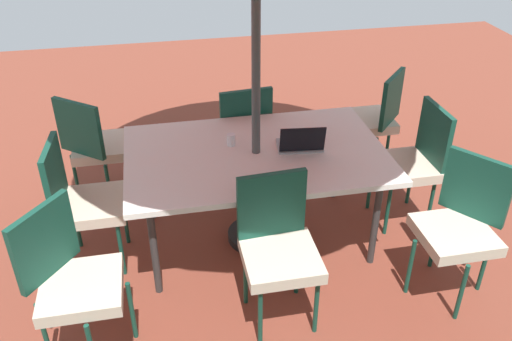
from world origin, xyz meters
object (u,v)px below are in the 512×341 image
object	(u,v)px
chair_east	(82,199)
chair_northwest	(461,223)
dining_table	(256,158)
chair_northeast	(71,277)
cup	(231,140)
chair_north	(278,245)
laptop	(301,143)
chair_southeast	(96,143)
chair_south	(242,130)
chair_southwest	(373,116)
chair_west	(413,159)

from	to	relation	value
chair_east	chair_northwest	bearing A→B (deg)	-103.37
dining_table	chair_northeast	xyz separation A→B (m)	(1.24, 0.82, -0.17)
chair_northwest	cup	bearing A→B (deg)	-160.78
cup	chair_north	bearing A→B (deg)	98.75
laptop	chair_southeast	bearing A→B (deg)	-21.96
chair_northeast	cup	size ratio (longest dim) A/B	11.24
laptop	chair_northeast	bearing A→B (deg)	33.39
chair_south	chair_southeast	distance (m)	1.21
chair_southwest	chair_west	xyz separation A→B (m)	(-0.02, 0.78, 0.00)
chair_south	chair_northwest	bearing A→B (deg)	120.70
chair_southwest	chair_south	bearing A→B (deg)	-46.16
dining_table	chair_southeast	xyz separation A→B (m)	(1.18, -0.79, -0.17)
chair_west	chair_north	distance (m)	1.51
dining_table	chair_south	bearing A→B (deg)	-92.43
chair_southeast	chair_southwest	xyz separation A→B (m)	(-2.42, -0.03, 0.00)
chair_southwest	chair_northeast	bearing A→B (deg)	-14.08
dining_table	chair_southeast	distance (m)	1.43
chair_northeast	chair_southeast	bearing A→B (deg)	35.10
chair_east	laptop	xyz separation A→B (m)	(-1.56, 0.01, 0.27)
dining_table	chair_northwest	world-z (taller)	chair_northwest
chair_east	chair_northwest	distance (m)	2.56
chair_south	chair_northeast	bearing A→B (deg)	45.60
chair_south	chair_east	world-z (taller)	same
chair_north	dining_table	bearing A→B (deg)	84.80
chair_southeast	laptop	world-z (taller)	laptop
chair_southeast	chair_southwest	distance (m)	2.42
chair_east	cup	distance (m)	1.13
dining_table	chair_northeast	world-z (taller)	chair_northeast
chair_northeast	chair_north	world-z (taller)	same
chair_southwest	chair_west	bearing A→B (deg)	43.92
chair_northwest	chair_north	world-z (taller)	same
chair_northwest	chair_west	xyz separation A→B (m)	(-0.05, -0.82, 0.00)
chair_south	chair_northwest	world-z (taller)	same
laptop	chair_southwest	bearing A→B (deg)	-131.26
chair_northeast	chair_west	bearing A→B (deg)	-33.82
chair_northeast	chair_southwest	world-z (taller)	same
chair_southeast	chair_northeast	bearing A→B (deg)	126.75
chair_south	laptop	xyz separation A→B (m)	(-0.29, 0.81, 0.27)
chair_south	chair_southeast	size ratio (longest dim) A/B	1.00
dining_table	chair_northeast	bearing A→B (deg)	33.41
dining_table	chair_northeast	distance (m)	1.50
chair_southwest	laptop	distance (m)	1.27
chair_northeast	chair_southwest	bearing A→B (deg)	-19.37
chair_southeast	chair_east	xyz separation A→B (m)	(0.06, 0.80, 0.00)
chair_south	cup	bearing A→B (deg)	67.75
dining_table	chair_west	distance (m)	1.27
chair_south	chair_northeast	distance (m)	2.05
chair_north	chair_east	bearing A→B (deg)	144.38
chair_northwest	cup	size ratio (longest dim) A/B	11.24
chair_north	chair_south	bearing A→B (deg)	84.21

